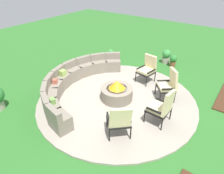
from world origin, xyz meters
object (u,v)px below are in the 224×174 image
(potted_plant_1, at_px, (111,54))
(curved_stone_bench, at_px, (74,82))
(lounge_chair_back_left, at_px, (169,84))
(potted_plant_3, at_px, (166,56))
(lounge_chair_front_left, at_px, (119,119))
(lounge_chair_back_right, at_px, (148,68))
(lounge_chair_front_right, at_px, (162,107))
(potted_plant_0, at_px, (173,60))
(fire_pit, at_px, (117,92))

(potted_plant_1, bearing_deg, curved_stone_bench, -169.39)
(lounge_chair_back_left, distance_m, potted_plant_3, 3.13)
(lounge_chair_front_left, distance_m, potted_plant_1, 5.13)
(lounge_chair_back_right, bearing_deg, lounge_chair_back_left, 158.86)
(lounge_chair_back_right, xyz_separation_m, potted_plant_1, (0.89, 2.42, -0.31))
(lounge_chair_front_left, xyz_separation_m, lounge_chair_back_left, (2.42, -0.36, 0.03))
(lounge_chair_front_right, bearing_deg, potted_plant_0, 18.40)
(curved_stone_bench, height_order, lounge_chair_back_right, lounge_chair_back_right)
(lounge_chair_back_right, xyz_separation_m, potted_plant_0, (2.02, -0.29, -0.30))
(lounge_chair_back_right, height_order, potted_plant_0, lounge_chair_back_right)
(fire_pit, relative_size, lounge_chair_back_left, 0.97)
(fire_pit, distance_m, lounge_chair_front_left, 1.75)
(fire_pit, relative_size, potted_plant_0, 1.99)
(fire_pit, bearing_deg, lounge_chair_back_right, -8.39)
(potted_plant_1, bearing_deg, potted_plant_3, -60.99)
(curved_stone_bench, bearing_deg, lounge_chair_front_right, -87.32)
(fire_pit, xyz_separation_m, lounge_chair_front_right, (-0.25, -1.72, 0.29))
(lounge_chair_front_right, xyz_separation_m, potted_plant_3, (4.14, 1.58, -0.27))
(potted_plant_0, relative_size, potted_plant_3, 0.83)
(potted_plant_0, height_order, potted_plant_1, potted_plant_1)
(lounge_chair_front_left, distance_m, potted_plant_0, 5.15)
(lounge_chair_front_left, bearing_deg, curved_stone_bench, 115.68)
(lounge_chair_front_right, relative_size, lounge_chair_back_right, 1.06)
(lounge_chair_front_left, distance_m, potted_plant_3, 5.35)
(lounge_chair_front_right, relative_size, potted_plant_1, 2.02)
(lounge_chair_front_left, bearing_deg, fire_pit, 82.73)
(fire_pit, xyz_separation_m, potted_plant_0, (3.73, -0.55, -0.03))
(fire_pit, height_order, lounge_chair_front_left, lounge_chair_front_left)
(curved_stone_bench, xyz_separation_m, potted_plant_3, (4.29, -1.74, -0.02))
(fire_pit, xyz_separation_m, lounge_chair_back_right, (1.71, -0.25, 0.28))
(potted_plant_0, distance_m, potted_plant_3, 0.44)
(fire_pit, xyz_separation_m, lounge_chair_front_left, (-1.39, -1.03, 0.27))
(lounge_chair_front_left, height_order, potted_plant_1, lounge_chair_front_left)
(lounge_chair_back_left, bearing_deg, potted_plant_3, -16.36)
(potted_plant_3, bearing_deg, curved_stone_bench, 157.89)
(potted_plant_3, bearing_deg, lounge_chair_front_right, -159.11)
(lounge_chair_front_right, relative_size, potted_plant_3, 1.70)
(potted_plant_1, bearing_deg, lounge_chair_back_left, -113.85)
(lounge_chair_back_left, relative_size, potted_plant_1, 2.02)
(lounge_chair_front_right, relative_size, potted_plant_0, 2.05)
(lounge_chair_front_left, relative_size, lounge_chair_back_right, 0.99)
(lounge_chair_front_left, distance_m, lounge_chair_back_left, 2.45)
(fire_pit, bearing_deg, lounge_chair_front_right, -98.26)
(potted_plant_1, bearing_deg, lounge_chair_front_left, -141.29)
(lounge_chair_front_left, bearing_deg, lounge_chair_back_right, 60.20)
(lounge_chair_back_left, height_order, potted_plant_0, lounge_chair_back_left)
(fire_pit, distance_m, potted_plant_1, 3.39)
(lounge_chair_back_right, relative_size, potted_plant_3, 1.60)
(potted_plant_3, bearing_deg, potted_plant_1, 119.01)
(curved_stone_bench, bearing_deg, lounge_chair_front_left, -110.44)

